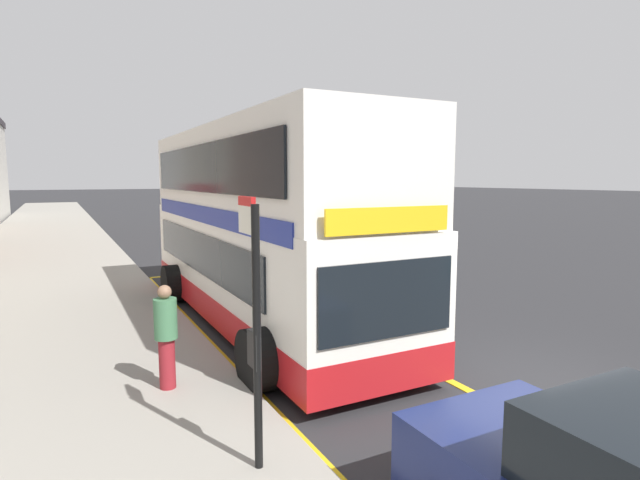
% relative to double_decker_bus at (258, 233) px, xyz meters
% --- Properties ---
extents(ground_plane, '(260.00, 260.00, 0.00)m').
position_rel_double_decker_bus_xyz_m(ground_plane, '(2.46, 26.46, -2.06)').
color(ground_plane, '#28282B').
extents(pavement_near, '(6.00, 76.00, 0.14)m').
position_rel_double_decker_bus_xyz_m(pavement_near, '(-4.54, 26.46, -1.99)').
color(pavement_near, gray).
rests_on(pavement_near, ground).
extents(double_decker_bus, '(3.26, 10.18, 4.40)m').
position_rel_double_decker_bus_xyz_m(double_decker_bus, '(0.00, 0.00, 0.00)').
color(double_decker_bus, white).
rests_on(double_decker_bus, ground).
extents(bus_bay_markings, '(3.12, 13.33, 0.01)m').
position_rel_double_decker_bus_xyz_m(bus_bay_markings, '(0.01, -0.09, -2.06)').
color(bus_bay_markings, gold).
rests_on(bus_bay_markings, ground).
extents(bus_stop_sign, '(0.09, 0.51, 2.95)m').
position_rel_double_decker_bus_xyz_m(bus_stop_sign, '(-2.22, -5.75, -0.22)').
color(bus_stop_sign, black).
rests_on(bus_stop_sign, pavement_near).
extents(parked_car_silver_across, '(2.09, 4.20, 1.62)m').
position_rel_double_decker_bus_xyz_m(parked_car_silver_across, '(6.98, 21.77, -1.26)').
color(parked_car_silver_across, '#B2B5BA').
rests_on(parked_car_silver_across, ground).
extents(pedestrian_waiting_near_sign, '(0.34, 0.34, 1.58)m').
position_rel_double_decker_bus_xyz_m(pedestrian_waiting_near_sign, '(-2.69, -3.20, -1.07)').
color(pedestrian_waiting_near_sign, maroon).
rests_on(pedestrian_waiting_near_sign, pavement_near).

